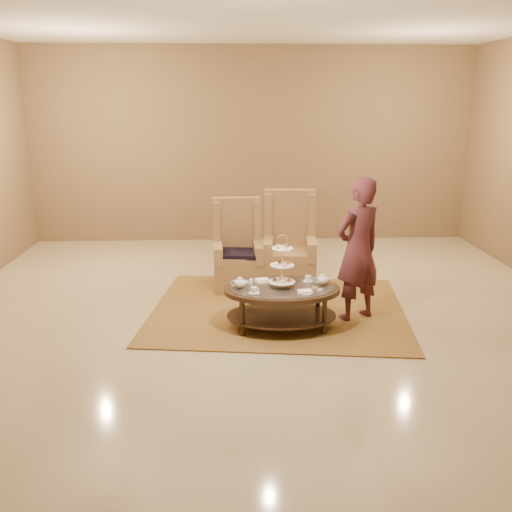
{
  "coord_description": "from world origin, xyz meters",
  "views": [
    {
      "loc": [
        -0.41,
        -6.51,
        2.57
      ],
      "look_at": [
        -0.1,
        0.2,
        0.71
      ],
      "focal_mm": 40.0,
      "sensor_mm": 36.0,
      "label": 1
    }
  ],
  "objects_px": {
    "armchair_left": "(238,257)",
    "person": "(358,250)",
    "tea_table": "(282,295)",
    "armchair_right": "(289,254)"
  },
  "relations": [
    {
      "from": "armchair_left",
      "to": "person",
      "type": "relative_size",
      "value": 0.72
    },
    {
      "from": "tea_table",
      "to": "armchair_right",
      "type": "distance_m",
      "value": 1.64
    },
    {
      "from": "tea_table",
      "to": "person",
      "type": "height_order",
      "value": "person"
    },
    {
      "from": "tea_table",
      "to": "person",
      "type": "relative_size",
      "value": 0.77
    },
    {
      "from": "armchair_left",
      "to": "person",
      "type": "bearing_deg",
      "value": -45.93
    },
    {
      "from": "armchair_left",
      "to": "person",
      "type": "distance_m",
      "value": 1.98
    },
    {
      "from": "person",
      "to": "armchair_left",
      "type": "bearing_deg",
      "value": -72.52
    },
    {
      "from": "tea_table",
      "to": "armchair_left",
      "type": "bearing_deg",
      "value": 106.95
    },
    {
      "from": "armchair_right",
      "to": "person",
      "type": "bearing_deg",
      "value": -59.14
    },
    {
      "from": "tea_table",
      "to": "armchair_left",
      "type": "height_order",
      "value": "armchair_left"
    }
  ]
}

